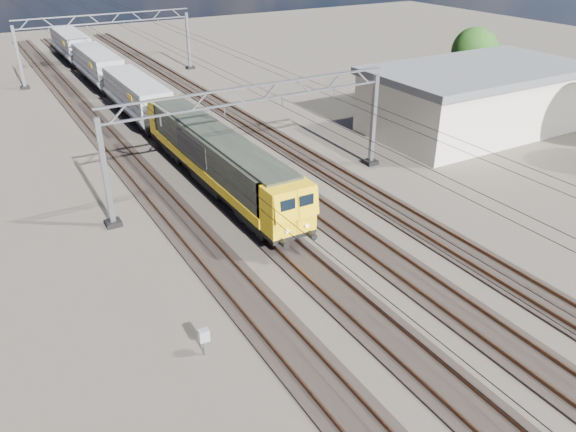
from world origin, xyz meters
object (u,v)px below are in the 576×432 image
catenary_gantry_far (108,43)px  hopper_wagon_lead (137,95)px  industrial_shed (476,98)px  catenary_gantry_mid (255,135)px  trackside_cabinet (204,336)px  hopper_wagon_mid (98,65)px  hopper_wagon_third (71,44)px  tree_far (478,52)px  locomotive (217,156)px

catenary_gantry_far → hopper_wagon_lead: size_ratio=1.53×
industrial_shed → catenary_gantry_mid: bearing=-174.8°
hopper_wagon_lead → trackside_cabinet: hopper_wagon_lead is taller
hopper_wagon_lead → hopper_wagon_mid: (0.00, 14.20, 0.00)m
hopper_wagon_mid → trackside_cabinet: size_ratio=10.25×
catenary_gantry_far → hopper_wagon_third: bearing=99.7°
hopper_wagon_lead → hopper_wagon_mid: 14.20m
hopper_wagon_third → industrial_shed: size_ratio=0.70×
trackside_cabinet → tree_far: 45.83m
locomotive → hopper_wagon_mid: 31.90m
locomotive → hopper_wagon_mid: size_ratio=1.62×
tree_far → hopper_wagon_lead: bearing=163.5°
hopper_wagon_mid → hopper_wagon_third: (0.00, 14.20, 0.00)m
locomotive → hopper_wagon_mid: (-0.00, 31.90, -0.09)m
hopper_wagon_lead → trackside_cabinet: (-7.20, -32.51, -1.27)m
catenary_gantry_far → hopper_wagon_lead: catenary_gantry_far is taller
catenary_gantry_far → industrial_shed: (22.00, -34.00, -1.18)m
industrial_shed → trackside_cabinet: bearing=-154.1°
hopper_wagon_lead → trackside_cabinet: bearing=-102.5°
catenary_gantry_far → hopper_wagon_mid: catenary_gantry_far is taller
hopper_wagon_lead → tree_far: bearing=-16.5°
catenary_gantry_far → hopper_wagon_third: (-2.00, 11.75, -1.67)m
catenary_gantry_far → hopper_wagon_lead: (-2.00, -16.65, -1.67)m
catenary_gantry_mid → hopper_wagon_mid: size_ratio=1.53×
catenary_gantry_far → hopper_wagon_lead: 16.85m
tree_far → trackside_cabinet: bearing=-149.9°
locomotive → tree_far: tree_far is taller
industrial_shed → tree_far: (8.32, 7.79, 1.65)m
hopper_wagon_mid → tree_far: 40.17m
catenary_gantry_mid → hopper_wagon_lead: 19.53m
hopper_wagon_third → locomotive: bearing=-90.0°
catenary_gantry_mid → hopper_wagon_mid: (-2.00, 33.55, -1.67)m
hopper_wagon_lead → industrial_shed: industrial_shed is taller
industrial_shed → tree_far: tree_far is taller
locomotive → hopper_wagon_third: bearing=90.0°
catenary_gantry_mid → catenary_gantry_far: 36.00m
trackside_cabinet → tree_far: size_ratio=0.18×
tree_far → industrial_shed: bearing=-136.9°
tree_far → catenary_gantry_far: bearing=139.2°
catenary_gantry_far → hopper_wagon_third: 12.04m
catenary_gantry_mid → hopper_wagon_lead: bearing=95.9°
locomotive → tree_far: bearing=14.1°
catenary_gantry_far → hopper_wagon_mid: (-2.00, -2.45, -1.67)m
catenary_gantry_far → trackside_cabinet: (-9.20, -49.16, -2.94)m
hopper_wagon_mid → industrial_shed: (24.00, -31.55, 0.49)m
hopper_wagon_mid → industrial_shed: size_ratio=0.70×
locomotive → tree_far: 33.39m
catenary_gantry_mid → locomotive: size_ratio=0.94×
hopper_wagon_third → tree_far: size_ratio=1.89×
hopper_wagon_mid → trackside_cabinet: bearing=-98.8°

